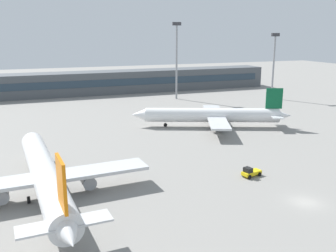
{
  "coord_description": "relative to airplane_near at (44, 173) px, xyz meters",
  "views": [
    {
      "loc": [
        -37.47,
        -41.36,
        24.42
      ],
      "look_at": [
        -6.6,
        40.0,
        3.0
      ],
      "focal_mm": 40.68,
      "sensor_mm": 36.0,
      "label": 1
    }
  ],
  "objects": [
    {
      "name": "terminal_building",
      "position": [
        35.74,
        97.2,
        1.08
      ],
      "size": [
        130.36,
        12.13,
        9.0
      ],
      "color": "#4C5156",
      "rests_on": "ground_plane"
    },
    {
      "name": "floodlight_tower_east",
      "position": [
        85.87,
        61.74,
        10.7
      ],
      "size": [
        3.2,
        0.8,
        24.26
      ],
      "color": "gray",
      "rests_on": "ground_plane"
    },
    {
      "name": "airplane_near",
      "position": [
        0.0,
        0.0,
        0.0
      ],
      "size": [
        31.77,
        45.51,
        11.24
      ],
      "color": "silver",
      "rests_on": "ground_plane"
    },
    {
      "name": "baggage_tug_yellow",
      "position": [
        33.83,
        -4.9,
        -2.63
      ],
      "size": [
        3.84,
        2.45,
        1.75
      ],
      "color": "yellow",
      "rests_on": "ground_plane"
    },
    {
      "name": "airplane_mid",
      "position": [
        43.68,
        29.69,
        -0.25
      ],
      "size": [
        40.18,
        28.85,
        10.43
      ],
      "color": "white",
      "rests_on": "ground_plane"
    },
    {
      "name": "floodlight_tower_west",
      "position": [
        51.72,
        73.87,
        12.69
      ],
      "size": [
        3.2,
        0.8,
        28.11
      ],
      "color": "gray",
      "rests_on": "ground_plane"
    },
    {
      "name": "ground_plane",
      "position": [
        35.74,
        23.28,
        -3.43
      ],
      "size": [
        400.0,
        400.0,
        0.0
      ],
      "primitive_type": "plane",
      "color": "gray"
    }
  ]
}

